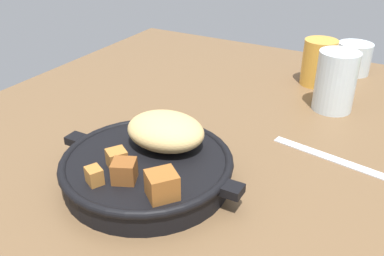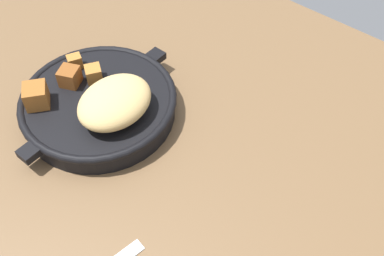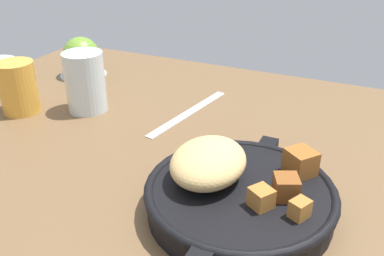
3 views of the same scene
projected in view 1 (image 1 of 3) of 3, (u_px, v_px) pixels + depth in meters
ground_plane at (212, 150)px, 67.10cm from camera, size 93.26×103.67×2.40cm
cast_iron_skillet at (150, 162)px, 56.82cm from camera, size 27.55×23.24×8.10cm
butter_knife at (346, 163)px, 61.31cm from camera, size 22.77×5.55×0.36cm
juice_glass_amber at (319, 62)px, 85.85cm from camera, size 6.69×6.69×9.35cm
water_glass_tall at (336, 81)px, 74.96cm from camera, size 7.12×7.12×10.88cm
water_glass_short at (354, 58)px, 92.06cm from camera, size 7.38×7.38×6.70cm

